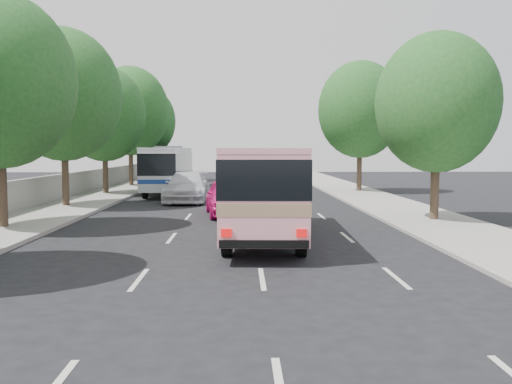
{
  "coord_description": "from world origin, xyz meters",
  "views": [
    {
      "loc": [
        0.5,
        -14.59,
        3.05
      ],
      "look_at": [
        1.02,
        3.93,
        1.6
      ],
      "focal_mm": 38.0,
      "sensor_mm": 36.0,
      "label": 1
    }
  ],
  "objects_px": {
    "white_pickup": "(187,187)",
    "pink_bus": "(264,182)",
    "pink_taxi": "(229,197)",
    "tour_coach_front": "(168,166)",
    "tour_coach_rear": "(169,161)"
  },
  "relations": [
    {
      "from": "pink_taxi",
      "to": "white_pickup",
      "type": "height_order",
      "value": "white_pickup"
    },
    {
      "from": "white_pickup",
      "to": "tour_coach_rear",
      "type": "height_order",
      "value": "tour_coach_rear"
    },
    {
      "from": "pink_bus",
      "to": "white_pickup",
      "type": "distance_m",
      "value": 13.89
    },
    {
      "from": "white_pickup",
      "to": "tour_coach_front",
      "type": "xyz_separation_m",
      "value": [
        -1.84,
        5.66,
        1.04
      ]
    },
    {
      "from": "pink_bus",
      "to": "white_pickup",
      "type": "height_order",
      "value": "pink_bus"
    },
    {
      "from": "pink_bus",
      "to": "pink_taxi",
      "type": "bearing_deg",
      "value": 104.16
    },
    {
      "from": "pink_taxi",
      "to": "tour_coach_rear",
      "type": "distance_m",
      "value": 26.88
    },
    {
      "from": "pink_taxi",
      "to": "tour_coach_rear",
      "type": "bearing_deg",
      "value": 96.87
    },
    {
      "from": "tour_coach_rear",
      "to": "tour_coach_front",
      "type": "bearing_deg",
      "value": -89.38
    },
    {
      "from": "pink_taxi",
      "to": "tour_coach_front",
      "type": "height_order",
      "value": "tour_coach_front"
    },
    {
      "from": "white_pickup",
      "to": "pink_bus",
      "type": "bearing_deg",
      "value": -73.1
    },
    {
      "from": "pink_bus",
      "to": "white_pickup",
      "type": "relative_size",
      "value": 1.63
    },
    {
      "from": "white_pickup",
      "to": "pink_taxi",
      "type": "bearing_deg",
      "value": -68.56
    },
    {
      "from": "pink_bus",
      "to": "tour_coach_front",
      "type": "distance_m",
      "value": 19.81
    },
    {
      "from": "pink_taxi",
      "to": "tour_coach_rear",
      "type": "xyz_separation_m",
      "value": [
        -6.25,
        26.12,
        1.16
      ]
    }
  ]
}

